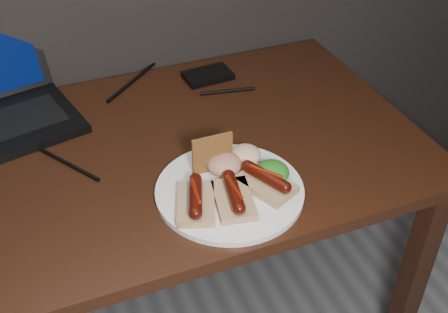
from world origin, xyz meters
name	(u,v)px	position (x,y,z in m)	size (l,w,h in m)	color
desk	(110,193)	(0.00, 1.38, 0.66)	(1.40, 0.70, 0.75)	#35180D
hard_drive	(208,76)	(0.33, 1.63, 0.76)	(0.12, 0.08, 0.02)	black
desk_cables	(76,128)	(-0.04, 1.52, 0.75)	(0.93, 0.44, 0.01)	black
plate	(230,191)	(0.21, 1.19, 0.76)	(0.29, 0.29, 0.01)	white
bread_sausage_left	(196,200)	(0.13, 1.16, 0.78)	(0.10, 0.13, 0.04)	tan
bread_sausage_center	(234,196)	(0.20, 1.15, 0.78)	(0.09, 0.13, 0.04)	tan
bread_sausage_right	(266,181)	(0.27, 1.16, 0.78)	(0.11, 0.13, 0.04)	tan
crispbread	(212,154)	(0.20, 1.25, 0.80)	(0.09, 0.01, 0.09)	#A2652C
salad_greens	(272,172)	(0.30, 1.18, 0.78)	(0.07, 0.07, 0.04)	#185410
salsa_mound	(224,164)	(0.22, 1.24, 0.78)	(0.07, 0.07, 0.04)	maroon
coleslaw_mound	(245,155)	(0.27, 1.26, 0.78)	(0.06, 0.06, 0.04)	silver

